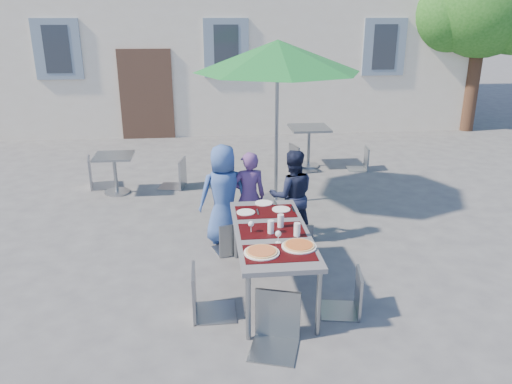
{
  "coord_description": "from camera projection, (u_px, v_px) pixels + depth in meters",
  "views": [
    {
      "loc": [
        -0.64,
        -5.2,
        2.97
      ],
      "look_at": [
        -0.01,
        0.63,
        0.88
      ],
      "focal_mm": 35.0,
      "sensor_mm": 36.0,
      "label": 1
    }
  ],
  "objects": [
    {
      "name": "glassware",
      "position": [
        279.0,
        227.0,
        5.34
      ],
      "size": [
        0.54,
        0.45,
        0.15
      ],
      "color": "silver",
      "rests_on": "dining_table"
    },
    {
      "name": "bg_chair_l_1",
      "position": [
        299.0,
        142.0,
        9.86
      ],
      "size": [
        0.55,
        0.55,
        1.02
      ],
      "color": "gray",
      "rests_on": "ground"
    },
    {
      "name": "ground",
      "position": [
        262.0,
        279.0,
        5.93
      ],
      "size": [
        90.0,
        90.0,
        0.0
      ],
      "primitive_type": "plane",
      "color": "#464648",
      "rests_on": "ground"
    },
    {
      "name": "chair_5",
      "position": [
        276.0,
        291.0,
        4.57
      ],
      "size": [
        0.55,
        0.55,
        0.98
      ],
      "color": "gray",
      "rests_on": "ground"
    },
    {
      "name": "cafe_table_1",
      "position": [
        309.0,
        138.0,
        10.14
      ],
      "size": [
        0.78,
        0.78,
        0.83
      ],
      "color": "#A2A4A9",
      "rests_on": "ground"
    },
    {
      "name": "chair_2",
      "position": [
        297.0,
        219.0,
        6.32
      ],
      "size": [
        0.42,
        0.42,
        0.91
      ],
      "color": "gray",
      "rests_on": "ground"
    },
    {
      "name": "pizza_near_right",
      "position": [
        299.0,
        246.0,
        5.03
      ],
      "size": [
        0.36,
        0.36,
        0.03
      ],
      "color": "white",
      "rests_on": "dining_table"
    },
    {
      "name": "bg_chair_l_0",
      "position": [
        94.0,
        154.0,
        8.92
      ],
      "size": [
        0.55,
        0.55,
        1.05
      ],
      "color": "gray",
      "rests_on": "ground"
    },
    {
      "name": "dining_table",
      "position": [
        272.0,
        235.0,
        5.45
      ],
      "size": [
        0.8,
        1.85,
        0.76
      ],
      "color": "#444449",
      "rests_on": "ground"
    },
    {
      "name": "chair_1",
      "position": [
        266.0,
        213.0,
        6.51
      ],
      "size": [
        0.52,
        0.53,
        0.89
      ],
      "color": "gray",
      "rests_on": "ground"
    },
    {
      "name": "bg_chair_r_0",
      "position": [
        176.0,
        156.0,
        8.91
      ],
      "size": [
        0.53,
        0.53,
        1.0
      ],
      "color": "#91959C",
      "rests_on": "ground"
    },
    {
      "name": "pizza_near_left",
      "position": [
        262.0,
        252.0,
        4.9
      ],
      "size": [
        0.35,
        0.35,
        0.03
      ],
      "color": "white",
      "rests_on": "dining_table"
    },
    {
      "name": "chair_4",
      "position": [
        351.0,
        268.0,
        5.11
      ],
      "size": [
        0.46,
        0.46,
        0.89
      ],
      "color": "gray",
      "rests_on": "ground"
    },
    {
      "name": "patio_umbrella",
      "position": [
        278.0,
        57.0,
        7.53
      ],
      "size": [
        2.59,
        2.59,
        2.62
      ],
      "color": "#A2A4A9",
      "rests_on": "ground"
    },
    {
      "name": "place_settings",
      "position": [
        264.0,
        208.0,
        6.03
      ],
      "size": [
        0.69,
        0.5,
        0.01
      ],
      "color": "white",
      "rests_on": "dining_table"
    },
    {
      "name": "cafe_table_0",
      "position": [
        115.0,
        168.0,
        8.65
      ],
      "size": [
        0.65,
        0.65,
        0.69
      ],
      "color": "#A2A4A9",
      "rests_on": "ground"
    },
    {
      "name": "chair_3",
      "position": [
        203.0,
        264.0,
        5.05
      ],
      "size": [
        0.44,
        0.44,
        0.99
      ],
      "color": "gray",
      "rests_on": "ground"
    },
    {
      "name": "bg_chair_r_1",
      "position": [
        363.0,
        145.0,
        9.98
      ],
      "size": [
        0.43,
        0.43,
        0.87
      ],
      "color": "#939B9F",
      "rests_on": "ground"
    },
    {
      "name": "chair_0",
      "position": [
        230.0,
        219.0,
        6.42
      ],
      "size": [
        0.46,
        0.47,
        0.85
      ],
      "color": "gray",
      "rests_on": "ground"
    },
    {
      "name": "child_0",
      "position": [
        224.0,
        194.0,
        6.73
      ],
      "size": [
        0.74,
        0.55,
        1.37
      ],
      "primitive_type": "imported",
      "rotation": [
        0.0,
        0.0,
        3.32
      ],
      "color": "#355293",
      "rests_on": "ground"
    },
    {
      "name": "tree",
      "position": [
        485.0,
        3.0,
        12.57
      ],
      "size": [
        3.6,
        3.0,
        4.7
      ],
      "color": "#432A1C",
      "rests_on": "ground"
    },
    {
      "name": "child_1",
      "position": [
        249.0,
        197.0,
        6.8
      ],
      "size": [
        0.48,
        0.34,
        1.26
      ],
      "primitive_type": "imported",
      "rotation": [
        0.0,
        0.0,
        3.23
      ],
      "color": "#593770",
      "rests_on": "ground"
    },
    {
      "name": "child_2",
      "position": [
        292.0,
        196.0,
        6.78
      ],
      "size": [
        0.63,
        0.37,
        1.29
      ],
      "primitive_type": "imported",
      "rotation": [
        0.0,
        0.0,
        3.13
      ],
      "color": "#171C33",
      "rests_on": "ground"
    }
  ]
}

